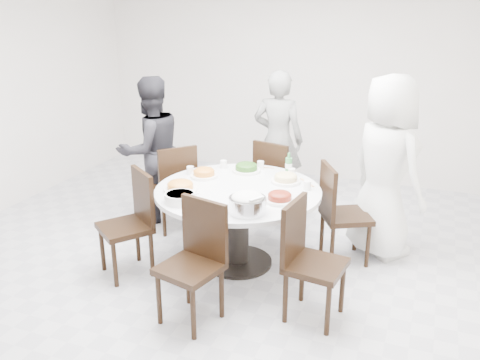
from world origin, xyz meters
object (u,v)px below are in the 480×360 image
(dining_table, at_px, (238,227))
(chair_ne, at_px, (346,214))
(chair_se, at_px, (316,263))
(beverage_bottle, at_px, (289,164))
(diner_left, at_px, (151,150))
(rice_bowl, at_px, (247,205))
(chair_sw, at_px, (125,225))
(chair_s, at_px, (189,266))
(diner_right, at_px, (386,168))
(soup_bowl, at_px, (180,198))
(chair_n, at_px, (279,181))
(diner_middle, at_px, (278,140))
(chair_nw, at_px, (172,186))

(dining_table, xyz_separation_m, chair_ne, (0.91, 0.44, 0.10))
(chair_se, xyz_separation_m, beverage_bottle, (-0.55, 1.12, 0.39))
(dining_table, distance_m, diner_left, 1.50)
(rice_bowl, bearing_deg, chair_sw, -177.02)
(chair_ne, bearing_deg, rice_bowl, 116.32)
(chair_s, relative_size, diner_right, 0.54)
(chair_s, distance_m, soup_bowl, 0.68)
(diner_left, bearing_deg, chair_s, 69.18)
(chair_n, relative_size, chair_s, 1.00)
(chair_ne, height_order, chair_se, same)
(chair_n, bearing_deg, diner_middle, -56.93)
(dining_table, relative_size, diner_right, 0.86)
(diner_left, bearing_deg, soup_bowl, 71.16)
(chair_n, bearing_deg, chair_s, 101.76)
(dining_table, relative_size, chair_sw, 1.58)
(chair_s, xyz_separation_m, rice_bowl, (0.28, 0.50, 0.34))
(dining_table, distance_m, chair_s, 0.98)
(soup_bowl, bearing_deg, rice_bowl, -0.17)
(chair_se, xyz_separation_m, diner_left, (-2.14, 1.24, 0.33))
(chair_n, distance_m, chair_s, 2.05)
(chair_ne, height_order, diner_middle, diner_middle)
(dining_table, relative_size, chair_ne, 1.58)
(chair_s, bearing_deg, chair_se, 37.68)
(chair_ne, height_order, chair_s, same)
(chair_sw, relative_size, chair_se, 1.00)
(chair_sw, relative_size, rice_bowl, 3.15)
(diner_middle, bearing_deg, diner_left, 34.98)
(chair_se, distance_m, diner_right, 1.42)
(chair_s, bearing_deg, diner_left, 141.90)
(chair_se, distance_m, beverage_bottle, 1.31)
(dining_table, height_order, chair_se, chair_se)
(dining_table, bearing_deg, soup_bowl, -125.90)
(chair_ne, bearing_deg, beverage_bottle, 52.73)
(diner_middle, xyz_separation_m, soup_bowl, (-0.25, -1.98, -0.02))
(diner_left, bearing_deg, chair_n, 138.76)
(chair_ne, distance_m, diner_right, 0.57)
(chair_nw, distance_m, diner_right, 2.20)
(diner_right, distance_m, diner_left, 2.49)
(diner_left, height_order, rice_bowl, diner_left)
(chair_n, xyz_separation_m, chair_s, (-0.07, -2.05, 0.00))
(dining_table, height_order, diner_right, diner_right)
(diner_right, bearing_deg, chair_ne, 85.39)
(dining_table, bearing_deg, diner_right, 31.08)
(chair_sw, relative_size, soup_bowl, 3.65)
(chair_s, xyz_separation_m, soup_bowl, (-0.33, 0.50, 0.32))
(diner_left, bearing_deg, chair_se, 91.18)
(chair_n, bearing_deg, chair_nw, 43.18)
(chair_se, relative_size, beverage_bottle, 4.22)
(chair_ne, xyz_separation_m, chair_sw, (-1.78, -0.97, 0.00))
(rice_bowl, bearing_deg, chair_s, -118.78)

